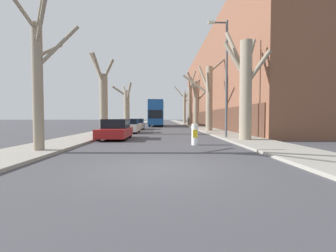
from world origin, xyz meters
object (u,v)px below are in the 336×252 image
Objects in this scene: street_tree_right_0 at (245,85)px; parked_car_0 at (116,130)px; street_tree_right_1 at (209,95)px; double_decker_bus at (156,112)px; street_tree_left_1 at (103,99)px; parked_car_2 at (137,124)px; traffic_bollard at (195,134)px; lamp_post at (225,73)px; street_tree_right_4 at (185,107)px; street_tree_left_0 at (38,71)px; street_tree_left_2 at (126,107)px; parked_car_1 at (129,126)px; street_tree_right_2 at (196,101)px; street_tree_right_3 at (190,103)px.

parked_car_0 is (-8.44, 1.64, -2.86)m from street_tree_right_0.
street_tree_right_1 is 16.98m from double_decker_bus.
street_tree_left_1 is 8.68m from parked_car_2.
street_tree_right_0 is 6.38× the size of traffic_bollard.
parked_car_2 is at bearing 121.11° from lamp_post.
street_tree_left_1 is at bearing -108.39° from street_tree_right_4.
street_tree_left_1 reaches higher than double_decker_bus.
street_tree_left_2 is (-0.20, 23.84, -0.32)m from street_tree_left_0.
street_tree_left_0 is at bearing -98.38° from parked_car_1.
street_tree_right_2 is at bearing 29.27° from parked_car_2.
parked_car_0 is 12.76m from parked_car_2.
street_tree_left_0 is at bearing -113.06° from street_tree_right_2.
double_decker_bus is at bearing 103.75° from street_tree_right_0.
street_tree_right_1 is 2.03× the size of parked_car_1.
street_tree_right_0 is 4.89m from traffic_bollard.
street_tree_left_1 is 24.52m from street_tree_right_3.
street_tree_right_0 is 12.01m from parked_car_1.
street_tree_right_1 is at bearing -42.85° from street_tree_left_2.
street_tree_right_1 is 27.96m from street_tree_right_4.
street_tree_right_3 reaches higher than street_tree_right_0.
parked_car_1 is at bearing 116.83° from traffic_bollard.
parked_car_0 reaches higher than traffic_bollard.
street_tree_right_4 is 2.13× the size of parked_car_0.
traffic_bollard is at bearing -84.10° from double_decker_bus.
lamp_post reaches higher than parked_car_1.
street_tree_right_1 is at bearing -91.06° from street_tree_right_3.
street_tree_right_1 is 1.76× the size of parked_car_2.
street_tree_right_3 is (0.31, 9.48, 0.33)m from street_tree_right_2.
traffic_bollard is (-3.47, -30.33, -3.63)m from street_tree_right_3.
street_tree_left_1 is at bearing -129.14° from street_tree_right_2.
street_tree_right_3 is 8.71× the size of traffic_bollard.
street_tree_left_2 is 22.40m from traffic_bollard.
street_tree_right_1 is at bearing -90.41° from street_tree_right_4.
street_tree_right_2 is 0.91× the size of street_tree_right_4.
lamp_post is (-0.69, -36.02, 0.55)m from street_tree_right_4.
street_tree_right_0 is at bearing 28.58° from traffic_bollard.
street_tree_right_4 is (0.17, 18.75, 0.16)m from street_tree_right_2.
parked_car_1 is at bearing 140.40° from lamp_post.
street_tree_right_1 reaches higher than parked_car_2.
double_decker_bus is 27.69m from traffic_bollard.
street_tree_right_3 is 26.76m from lamp_post.
parked_car_1 is (-2.17, -17.56, -1.79)m from double_decker_bus.
street_tree_right_4 is (0.20, 27.96, 0.19)m from street_tree_right_1.
double_decker_bus is at bearing 84.82° from parked_car_0.
parked_car_1 is (2.06, -11.19, -2.44)m from street_tree_left_2.
street_tree_left_1 is 10.89m from lamp_post.
street_tree_right_2 is at bearing 81.38° from traffic_bollard.
street_tree_right_1 is 0.92× the size of street_tree_right_4.
street_tree_left_1 is 6.57× the size of traffic_bollard.
parked_car_1 is at bearing 38.78° from street_tree_left_1.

